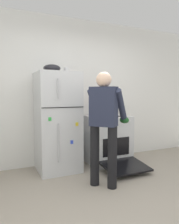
% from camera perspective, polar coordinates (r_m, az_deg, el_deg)
% --- Properties ---
extents(ground, '(8.00, 8.00, 0.00)m').
position_cam_1_polar(ground, '(2.76, 12.23, -23.46)').
color(ground, '#9E9384').
extents(kitchen_wall_back, '(6.00, 0.10, 2.70)m').
position_cam_1_polar(kitchen_wall_back, '(4.16, -3.69, 5.48)').
color(kitchen_wall_back, white).
rests_on(kitchen_wall_back, ground).
extents(refrigerator, '(0.68, 0.72, 1.66)m').
position_cam_1_polar(refrigerator, '(3.68, -8.54, -2.61)').
color(refrigerator, silver).
rests_on(refrigerator, ground).
extents(stove_range, '(0.76, 1.21, 0.89)m').
position_cam_1_polar(stove_range, '(4.10, 4.90, -7.40)').
color(stove_range, silver).
rests_on(stove_range, ground).
extents(person_cook, '(0.65, 0.68, 1.60)m').
position_cam_1_polar(person_cook, '(2.99, 3.97, -1.90)').
color(person_cook, black).
rests_on(person_cook, ground).
extents(red_pot, '(0.33, 0.23, 0.12)m').
position_cam_1_polar(red_pot, '(3.91, 3.14, -0.24)').
color(red_pot, red).
rests_on(red_pot, stove_range).
extents(coffee_mug, '(0.11, 0.08, 0.10)m').
position_cam_1_polar(coffee_mug, '(3.77, -6.20, 10.96)').
color(coffee_mug, silver).
rests_on(coffee_mug, refrigerator).
extents(pepper_mill, '(0.05, 0.05, 0.19)m').
position_cam_1_polar(pepper_mill, '(4.35, 7.00, 0.68)').
color(pepper_mill, brown).
rests_on(pepper_mill, stove_range).
extents(mixing_bowl, '(0.28, 0.28, 0.13)m').
position_cam_1_polar(mixing_bowl, '(3.65, -9.95, 11.37)').
color(mixing_bowl, black).
rests_on(mixing_bowl, refrigerator).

